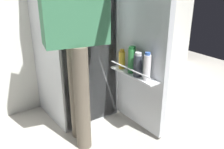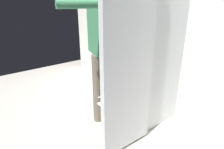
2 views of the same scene
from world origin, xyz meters
name	(u,v)px [view 2 (image 2 of 2)]	position (x,y,z in m)	size (l,w,h in m)	color
ground_plane	(110,129)	(0.00, 0.00, 0.00)	(5.39, 5.39, 0.00)	#B7B2A8
kitchen_wall	(169,10)	(0.00, 0.90, 1.32)	(4.40, 0.10, 2.63)	silver
refrigerator	(145,50)	(0.03, 0.50, 0.88)	(0.65, 1.18, 1.77)	silver
person	(104,38)	(-0.22, 0.08, 1.04)	(0.58, 0.84, 1.71)	#665B4C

